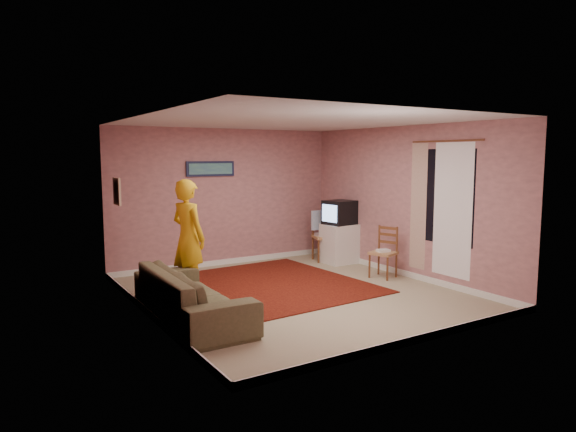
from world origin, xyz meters
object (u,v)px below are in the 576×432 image
crt_tv (339,212)px  person (188,238)px  tv_cabinet (339,244)px  sofa (192,295)px  chair_b (383,247)px  chair_a (325,231)px

crt_tv → person: size_ratio=0.35×
tv_cabinet → sofa: size_ratio=0.34×
chair_b → sofa: 3.68m
chair_b → person: (-3.24, 0.69, 0.34)m
tv_cabinet → crt_tv: (-0.01, -0.00, 0.61)m
person → sofa: bearing=142.2°
person → chair_a: bearing=-91.3°
sofa → person: person is taller
tv_cabinet → chair_b: bearing=-94.4°
chair_b → sofa: chair_b is taller
chair_a → person: (-3.23, -1.00, 0.27)m
crt_tv → chair_b: crt_tv is taller
tv_cabinet → chair_a: bearing=110.7°
chair_a → chair_b: (0.01, -1.69, -0.07)m
chair_a → sofa: 4.22m
tv_cabinet → person: person is taller
chair_b → person: person is taller
crt_tv → chair_b: size_ratio=1.20×
chair_a → person: 3.39m
chair_a → person: bearing=-146.4°
chair_a → tv_cabinet: bearing=-52.9°
sofa → chair_b: bearing=-82.2°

